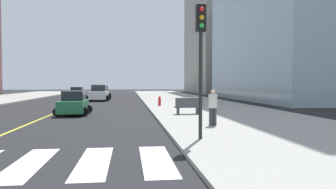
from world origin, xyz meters
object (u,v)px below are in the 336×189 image
Objects in this scene: pedestrian_waiting_east at (213,106)px; park_bench at (188,106)px; fire_hydrant at (160,101)px; traffic_light_near_corner at (201,45)px; car_white_second at (99,93)px; car_black_third at (103,92)px; car_green_fourth at (74,104)px; car_silver_nearest at (77,94)px.

park_bench is at bearing 83.91° from pedestrian_waiting_east.
park_bench reaches higher than fire_hydrant.
traffic_light_near_corner reaches higher than fire_hydrant.
car_white_second is 2.56× the size of pedestrian_waiting_east.
car_black_third is at bearing -86.94° from car_white_second.
traffic_light_near_corner is 18.24m from fire_hydrant.
pedestrian_waiting_east reaches higher than park_bench.
car_white_second reaches higher than car_black_third.
car_green_fourth is at bearing -137.15° from fire_hydrant.
car_green_fourth is 13.74m from traffic_light_near_corner.
traffic_light_near_corner reaches higher than park_bench.
car_white_second reaches higher than park_bench.
fire_hydrant is (-1.29, 14.27, -0.56)m from pedestrian_waiting_east.
car_white_second is 18.32m from car_green_fourth.
traffic_light_near_corner is at bearing -74.80° from car_silver_nearest.
car_black_third is 2.27× the size of park_bench.
car_black_third is (-0.28, 9.67, -0.09)m from car_white_second.
park_bench is at bearing 103.14° from car_black_third.
pedestrian_waiting_east is at bearing 134.65° from car_green_fourth.
car_white_second is 2.50× the size of park_bench.
car_green_fourth is at bearing -82.65° from car_silver_nearest.
car_black_third is at bearing 11.49° from park_bench.
park_bench is (7.99, -30.01, -0.17)m from car_black_third.
pedestrian_waiting_east is (7.86, -26.33, 0.19)m from car_white_second.
car_silver_nearest is 35.80m from traffic_light_near_corner.
traffic_light_near_corner is (6.57, -11.71, 2.89)m from car_green_fourth.
car_black_third is 2.32× the size of pedestrian_waiting_east.
car_black_third is 0.82× the size of traffic_light_near_corner.
park_bench is (7.88, -2.02, -0.11)m from car_green_fourth.
pedestrian_waiting_east is (8.03, -8.01, 0.34)m from car_green_fourth.
car_white_second is 30.83m from traffic_light_near_corner.
traffic_light_near_corner is at bearing -90.54° from fire_hydrant.
pedestrian_waiting_east is (8.13, -36.00, 0.28)m from car_black_third.
car_silver_nearest is 5.45m from car_white_second.
park_bench is (1.31, 9.70, -3.00)m from traffic_light_near_corner.
fire_hydrant is (6.85, -21.73, -0.28)m from car_black_third.
car_silver_nearest reaches higher than fire_hydrant.
traffic_light_near_corner reaches higher than car_white_second.
pedestrian_waiting_east is (1.46, 3.70, -2.55)m from traffic_light_near_corner.
car_silver_nearest reaches higher than park_bench.
car_silver_nearest is at bearing 58.41° from car_black_third.
park_bench is (7.71, -20.34, -0.26)m from car_white_second.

